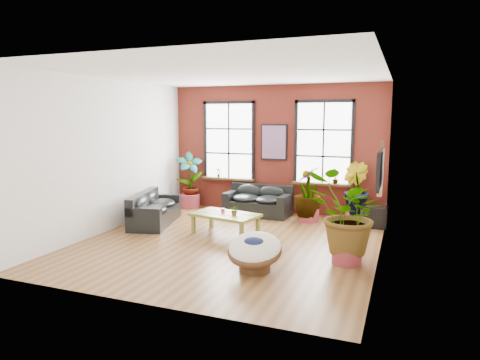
% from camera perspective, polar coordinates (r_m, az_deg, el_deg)
% --- Properties ---
extents(room, '(6.04, 6.54, 3.54)m').
position_cam_1_polar(room, '(8.95, -1.05, 2.75)').
color(room, brown).
rests_on(room, ground).
extents(sofa_back, '(1.78, 0.91, 0.80)m').
position_cam_1_polar(sofa_back, '(11.60, 2.47, -2.89)').
color(sofa_back, black).
rests_on(sofa_back, ground).
extents(sofa_left, '(1.29, 2.10, 0.77)m').
position_cam_1_polar(sofa_left, '(10.85, -11.48, -3.89)').
color(sofa_left, black).
rests_on(sofa_left, ground).
extents(coffee_table, '(1.62, 1.13, 0.57)m').
position_cam_1_polar(coffee_table, '(9.67, -1.97, -4.80)').
color(coffee_table, olive).
rests_on(coffee_table, ground).
extents(papasan_chair, '(1.01, 1.02, 0.70)m').
position_cam_1_polar(papasan_chair, '(7.41, 1.97, -9.37)').
color(papasan_chair, '#56361E').
rests_on(papasan_chair, ground).
extents(poster, '(0.74, 0.06, 0.98)m').
position_cam_1_polar(poster, '(11.79, 4.55, 5.06)').
color(poster, black).
rests_on(poster, room).
extents(tv_wall_unit, '(0.13, 1.86, 1.20)m').
position_cam_1_polar(tv_wall_unit, '(8.77, 18.16, 0.89)').
color(tv_wall_unit, black).
rests_on(tv_wall_unit, room).
extents(media_box, '(0.62, 0.52, 0.50)m').
position_cam_1_polar(media_box, '(10.83, 17.46, -4.67)').
color(media_box, black).
rests_on(media_box, ground).
extents(pot_back_left, '(0.58, 0.58, 0.40)m').
position_cam_1_polar(pot_back_left, '(12.61, -6.63, -2.78)').
color(pot_back_left, '#963139').
rests_on(pot_back_left, ground).
extents(pot_back_right, '(0.63, 0.63, 0.36)m').
position_cam_1_polar(pot_back_right, '(11.32, 15.11, -4.40)').
color(pot_back_right, '#963139').
rests_on(pot_back_right, ground).
extents(pot_right_wall, '(0.66, 0.66, 0.39)m').
position_cam_1_polar(pot_right_wall, '(8.05, 14.05, -9.42)').
color(pot_right_wall, '#963139').
rests_on(pot_right_wall, ground).
extents(pot_mid, '(0.65, 0.65, 0.37)m').
position_cam_1_polar(pot_mid, '(11.02, 9.17, -4.52)').
color(pot_mid, '#963139').
rests_on(pot_mid, ground).
extents(floor_plant_back_left, '(0.95, 0.89, 1.49)m').
position_cam_1_polar(floor_plant_back_left, '(12.50, -6.73, 0.34)').
color(floor_plant_back_left, '#124612').
rests_on(floor_plant_back_left, ground).
extents(floor_plant_back_right, '(0.94, 0.96, 1.36)m').
position_cam_1_polar(floor_plant_back_right, '(11.21, 15.07, -1.13)').
color(floor_plant_back_right, '#124612').
rests_on(floor_plant_back_right, ground).
extents(floor_plant_right_wall, '(1.78, 1.77, 1.50)m').
position_cam_1_polar(floor_plant_right_wall, '(7.86, 14.01, -4.45)').
color(floor_plant_right_wall, '#124612').
rests_on(floor_plant_right_wall, ground).
extents(floor_plant_mid, '(0.81, 0.81, 1.26)m').
position_cam_1_polar(floor_plant_mid, '(10.88, 9.04, -1.54)').
color(floor_plant_mid, '#124612').
rests_on(floor_plant_mid, ground).
extents(table_plant, '(0.24, 0.21, 0.23)m').
position_cam_1_polar(table_plant, '(9.46, -0.73, -4.05)').
color(table_plant, '#124612').
rests_on(table_plant, coffee_table).
extents(sill_plant_left, '(0.17, 0.17, 0.27)m').
position_cam_1_polar(sill_plant_left, '(12.40, -2.89, 0.98)').
color(sill_plant_left, '#124612').
rests_on(sill_plant_left, room).
extents(sill_plant_right, '(0.19, 0.19, 0.27)m').
position_cam_1_polar(sill_plant_right, '(11.46, 12.59, 0.19)').
color(sill_plant_right, '#124612').
rests_on(sill_plant_right, room).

